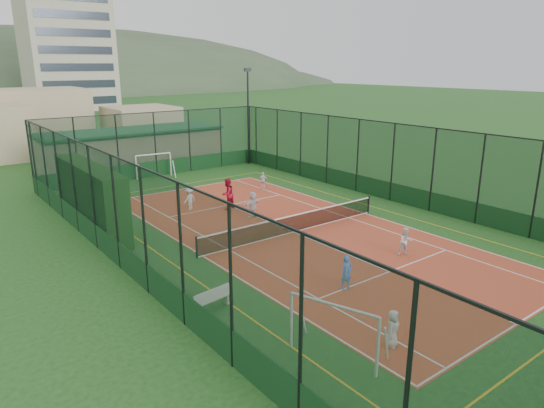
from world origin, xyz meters
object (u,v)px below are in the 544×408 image
Objects in this scene: white_bench at (210,298)px; child_near_left at (393,328)px; child_far_back at (253,204)px; clubhouse at (132,148)px; child_far_right at (263,181)px; futsal_goal_far at (154,166)px; child_near_mid at (347,272)px; futsal_goal_near at (332,333)px; coach at (227,194)px; apartment_tower at (65,28)px; child_far_left at (189,199)px; child_near_right at (406,241)px; floodlight_ne at (248,117)px.

child_near_left is (3.35, -5.51, 0.17)m from white_bench.
clubhouse is at bearing -101.46° from child_far_back.
clubhouse is at bearing -46.52° from child_far_right.
clubhouse reaches higher than child_far_right.
child_near_mid is at bearing -89.84° from futsal_goal_far.
coach reaches higher than futsal_goal_near.
futsal_goal_near is at bearing -101.43° from apartment_tower.
child_far_right is at bearing -50.87° from futsal_goal_near.
white_bench is 12.87m from child_far_left.
clubhouse is at bearing -101.31° from apartment_tower.
child_far_right is at bearing -171.30° from coach.
apartment_tower is 89.31m from child_near_right.
futsal_goal_near is at bearing -132.53° from child_near_mid.
futsal_goal_near reaches higher than child_near_right.
futsal_goal_far is at bearing 121.62° from child_near_right.
child_far_left reaches higher than child_near_right.
child_near_right is at bearing -85.74° from clubhouse.
apartment_tower is 24.49× the size of child_near_left.
futsal_goal_near reaches higher than child_near_left.
child_near_mid is (3.86, 3.16, -0.23)m from futsal_goal_near.
floodlight_ne reaches higher than futsal_goal_near.
floodlight_ne is 6.74× the size of child_near_left.
clubhouse is at bearing 66.28° from white_bench.
apartment_tower is 24.32× the size of child_far_right.
floodlight_ne is at bearing 98.81° from child_near_right.
child_near_left is 17.31m from child_far_left.
futsal_goal_far is at bearing -179.78° from floodlight_ne.
coach is at bearing 56.37° from child_far_right.
child_near_right is 0.89× the size of child_far_back.
child_near_left is 4.14m from child_near_mid.
white_bench is 12.69m from coach.
apartment_tower is 75.40m from child_far_right.
child_near_mid is at bearing 41.37° from child_near_left.
futsal_goal_far is at bearing -100.75° from apartment_tower.
apartment_tower is (12.00, 60.00, 13.43)m from clubhouse.
futsal_goal_far is 2.05× the size of child_near_mid.
futsal_goal_far is 23.09m from child_near_mid.
child_far_right is at bearing -96.08° from apartment_tower.
child_near_mid is at bearing -144.89° from child_near_right.
coach reaches higher than futsal_goal_far.
futsal_goal_far is (-12.42, -65.43, -14.08)m from apartment_tower.
child_far_back is at bearing -83.27° from futsal_goal_far.
clubhouse reaches higher than child_near_right.
child_far_back is (-12.19, -78.52, -14.24)m from apartment_tower.
clubhouse is 12.41× the size of child_near_left.
floodlight_ne is 5.47× the size of child_far_back.
floodlight_ne is at bearing -92.98° from apartment_tower.
white_bench is 5.45m from child_near_mid.
child_near_right is (9.85, -0.96, 0.23)m from white_bench.
floodlight_ne reaches higher than child_near_mid.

